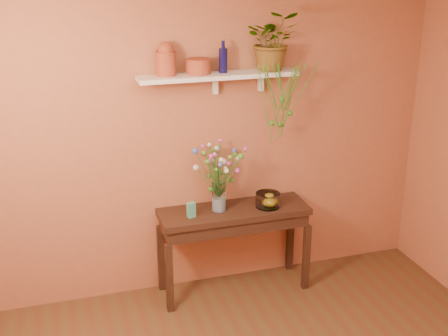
% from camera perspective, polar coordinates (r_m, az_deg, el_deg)
% --- Properties ---
extents(room, '(4.04, 4.04, 2.70)m').
position_cam_1_polar(room, '(3.16, 8.30, -7.55)').
color(room, '#512D19').
rests_on(room, ground).
extents(sideboard, '(1.29, 0.41, 0.78)m').
position_cam_1_polar(sideboard, '(5.00, 0.99, -5.24)').
color(sideboard, '#351F15').
rests_on(sideboard, ground).
extents(wall_shelf, '(1.30, 0.24, 0.19)m').
position_cam_1_polar(wall_shelf, '(4.67, -0.46, 9.09)').
color(wall_shelf, white).
rests_on(wall_shelf, room).
extents(terracotta_jug, '(0.19, 0.19, 0.26)m').
position_cam_1_polar(terracotta_jug, '(4.57, -5.78, 10.62)').
color(terracotta_jug, '#A1442C').
rests_on(terracotta_jug, wall_shelf).
extents(terracotta_pot, '(0.24, 0.24, 0.12)m').
position_cam_1_polar(terracotta_pot, '(4.63, -2.55, 10.02)').
color(terracotta_pot, '#A1442C').
rests_on(terracotta_pot, wall_shelf).
extents(blue_bottle, '(0.07, 0.07, 0.25)m').
position_cam_1_polar(blue_bottle, '(4.67, -0.09, 10.66)').
color(blue_bottle, '#0D0B3A').
rests_on(blue_bottle, wall_shelf).
extents(spider_plant, '(0.51, 0.47, 0.48)m').
position_cam_1_polar(spider_plant, '(4.79, 4.86, 12.45)').
color(spider_plant, '#326E1B').
rests_on(spider_plant, wall_shelf).
extents(plant_fronds, '(0.54, 0.31, 0.67)m').
position_cam_1_polar(plant_fronds, '(4.77, 5.73, 6.23)').
color(plant_fronds, '#326E1B').
rests_on(plant_fronds, wall_shelf).
extents(glass_vase, '(0.12, 0.12, 0.25)m').
position_cam_1_polar(glass_vase, '(4.88, -0.51, -3.06)').
color(glass_vase, white).
rests_on(glass_vase, sideboard).
extents(bouquet, '(0.45, 0.53, 0.49)m').
position_cam_1_polar(bouquet, '(4.78, -0.51, 0.45)').
color(bouquet, '#386B28').
rests_on(bouquet, glass_vase).
extents(glass_bowl, '(0.21, 0.21, 0.13)m').
position_cam_1_polar(glass_bowl, '(4.98, 4.35, -3.21)').
color(glass_bowl, white).
rests_on(glass_bowl, sideboard).
extents(lemon, '(0.08, 0.08, 0.08)m').
position_cam_1_polar(lemon, '(5.00, 4.49, -3.26)').
color(lemon, gold).
rests_on(lemon, glass_bowl).
extents(carton, '(0.07, 0.06, 0.13)m').
position_cam_1_polar(carton, '(4.78, -3.26, -4.16)').
color(carton, teal).
rests_on(carton, sideboard).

